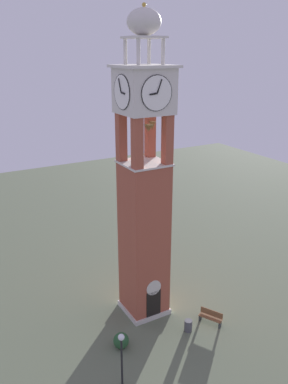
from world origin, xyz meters
name	(u,v)px	position (x,y,z in m)	size (l,w,h in m)	color
ground	(144,309)	(0.00, 0.00, 0.00)	(80.00, 80.00, 0.00)	#5B664C
clock_tower	(144,198)	(0.00, 0.00, 8.54)	(3.24, 3.24, 20.05)	#9E4C38
park_bench	(211,317)	(3.22, -3.56, 0.48)	(1.15, 1.62, 0.95)	brown
lamp_post	(122,350)	(-4.39, -5.31, 2.39)	(0.36, 0.36, 3.39)	black
trash_bin	(188,326)	(1.41, -3.46, 0.40)	(0.52, 0.52, 0.80)	#4C4C51
shrub_near_entry	(121,341)	(-3.16, -2.68, 0.51)	(0.98, 0.98, 1.03)	#234C28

